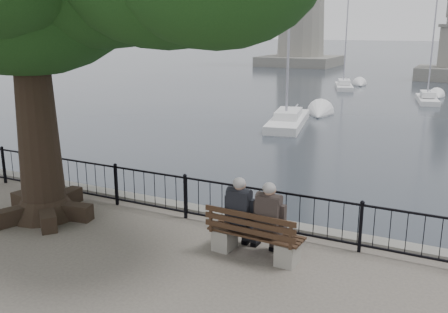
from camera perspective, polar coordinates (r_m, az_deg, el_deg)
The scene contains 8 objects.
harbor at distance 11.91m, azimuth 1.10°, elevation -9.27°, with size 260.00×260.00×1.20m.
railing at distance 11.10m, azimuth 0.00°, elevation -5.21°, with size 22.06×0.06×1.00m.
bench at distance 9.73m, azimuth 3.47°, elevation -9.53°, with size 1.90×0.65×0.99m.
person_left at distance 9.81m, azimuth 2.14°, elevation -6.94°, with size 0.47×0.79×1.57m.
person_right at distance 9.56m, azimuth 5.46°, elevation -7.59°, with size 0.47×0.79×1.57m.
sailboat_b at distance 28.03m, azimuth 7.34°, elevation 4.35°, with size 2.90×6.37×14.15m.
sailboat_f at distance 39.34m, azimuth 22.22°, elevation 6.24°, with size 2.11×4.75×10.28m.
sailboat_h at distance 45.84m, azimuth 13.55°, elevation 7.96°, with size 2.70×5.03×10.61m.
Camera 1 is at (4.71, -6.82, 4.32)m, focal length 40.00 mm.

